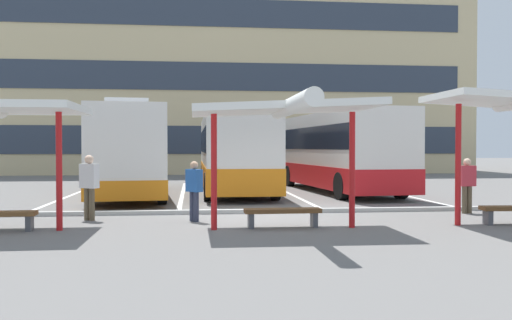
% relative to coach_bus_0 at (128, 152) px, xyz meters
% --- Properties ---
extents(ground_plane, '(160.00, 160.00, 0.00)m').
position_rel_coach_bus_0_xyz_m(ground_plane, '(4.28, -7.26, -1.71)').
color(ground_plane, slate).
extents(terminal_building, '(37.66, 14.28, 20.33)m').
position_rel_coach_bus_0_xyz_m(terminal_building, '(4.31, 23.59, 7.09)').
color(terminal_building, '#D1BC8C').
rests_on(terminal_building, ground).
extents(coach_bus_0, '(3.56, 10.80, 3.64)m').
position_rel_coach_bus_0_xyz_m(coach_bus_0, '(0.00, 0.00, 0.00)').
color(coach_bus_0, silver).
rests_on(coach_bus_0, ground).
extents(coach_bus_1, '(2.71, 11.48, 3.54)m').
position_rel_coach_bus_0_xyz_m(coach_bus_1, '(4.26, 1.52, -0.09)').
color(coach_bus_1, silver).
rests_on(coach_bus_1, ground).
extents(coach_bus_2, '(3.41, 10.72, 3.66)m').
position_rel_coach_bus_0_xyz_m(coach_bus_2, '(8.67, 0.97, -0.02)').
color(coach_bus_2, silver).
rests_on(coach_bus_2, ground).
extents(lane_stripe_0, '(0.16, 14.00, 0.01)m').
position_rel_coach_bus_0_xyz_m(lane_stripe_0, '(-2.25, 0.41, -1.70)').
color(lane_stripe_0, white).
rests_on(lane_stripe_0, ground).
extents(lane_stripe_1, '(0.16, 14.00, 0.01)m').
position_rel_coach_bus_0_xyz_m(lane_stripe_1, '(2.10, 0.41, -1.70)').
color(lane_stripe_1, white).
rests_on(lane_stripe_1, ground).
extents(lane_stripe_2, '(0.16, 14.00, 0.01)m').
position_rel_coach_bus_0_xyz_m(lane_stripe_2, '(6.46, 0.41, -1.70)').
color(lane_stripe_2, white).
rests_on(lane_stripe_2, ground).
extents(lane_stripe_3, '(0.16, 14.00, 0.01)m').
position_rel_coach_bus_0_xyz_m(lane_stripe_3, '(10.82, 0.41, -1.70)').
color(lane_stripe_3, white).
rests_on(lane_stripe_3, ground).
extents(waiting_shelter_1, '(4.25, 4.56, 2.98)m').
position_rel_coach_bus_0_xyz_m(waiting_shelter_1, '(4.63, -9.82, 1.03)').
color(waiting_shelter_1, red).
rests_on(waiting_shelter_1, ground).
extents(bench_1, '(1.82, 0.45, 0.45)m').
position_rel_coach_bus_0_xyz_m(bench_1, '(4.63, -9.37, -1.37)').
color(bench_1, brown).
rests_on(bench_1, ground).
extents(platform_kerb, '(44.00, 0.24, 0.12)m').
position_rel_coach_bus_0_xyz_m(platform_kerb, '(4.28, -6.46, -1.65)').
color(platform_kerb, '#ADADA8').
rests_on(platform_kerb, ground).
extents(waiting_passenger_0, '(0.53, 0.44, 1.70)m').
position_rel_coach_bus_0_xyz_m(waiting_passenger_0, '(-0.14, -7.53, -0.72)').
color(waiting_passenger_0, brown).
rests_on(waiting_passenger_0, ground).
extents(waiting_passenger_1, '(0.47, 0.26, 1.58)m').
position_rel_coach_bus_0_xyz_m(waiting_passenger_1, '(10.34, -7.15, -0.80)').
color(waiting_passenger_1, brown).
rests_on(waiting_passenger_1, ground).
extents(waiting_passenger_2, '(0.45, 0.49, 1.54)m').
position_rel_coach_bus_0_xyz_m(waiting_passenger_2, '(2.56, -8.05, -0.83)').
color(waiting_passenger_2, '#33384C').
rests_on(waiting_passenger_2, ground).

